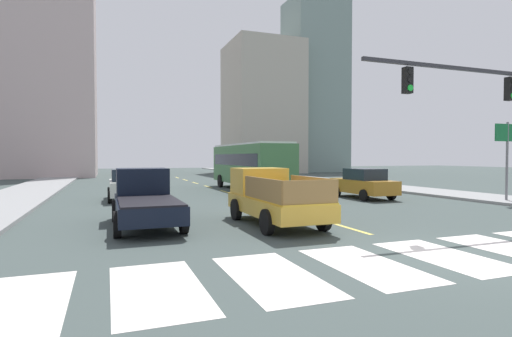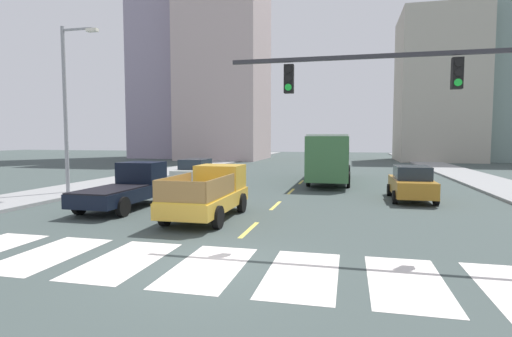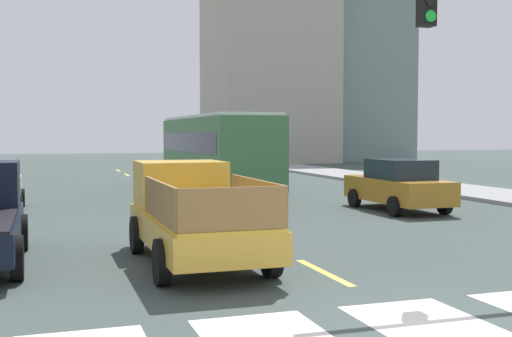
{
  "view_description": "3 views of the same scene",
  "coord_description": "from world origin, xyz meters",
  "px_view_note": "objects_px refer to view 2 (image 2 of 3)",
  "views": [
    {
      "loc": [
        -7.59,
        -7.35,
        2.39
      ],
      "look_at": [
        1.16,
        16.06,
        1.67
      ],
      "focal_mm": 28.0,
      "sensor_mm": 36.0,
      "label": 1
    },
    {
      "loc": [
        3.26,
        -8.96,
        3.1
      ],
      "look_at": [
        -1.59,
        11.84,
        1.47
      ],
      "focal_mm": 28.13,
      "sensor_mm": 36.0,
      "label": 2
    },
    {
      "loc": [
        -4.89,
        -6.9,
        2.57
      ],
      "look_at": [
        1.67,
        13.14,
        1.43
      ],
      "focal_mm": 45.48,
      "sensor_mm": 36.0,
      "label": 3
    }
  ],
  "objects_px": {
    "pickup_stakebed": "(210,193)",
    "streetlight_left": "(68,103)",
    "city_bus": "(331,154)",
    "pickup_dark": "(128,187)",
    "sedan_near_right": "(196,172)",
    "traffic_signal_gantry": "(510,93)",
    "sedan_mid": "(411,183)"
  },
  "relations": [
    {
      "from": "streetlight_left",
      "to": "sedan_near_right",
      "type": "bearing_deg",
      "value": 50.21
    },
    {
      "from": "pickup_stakebed",
      "to": "sedan_mid",
      "type": "xyz_separation_m",
      "value": [
        8.34,
        6.14,
        -0.08
      ]
    },
    {
      "from": "city_bus",
      "to": "traffic_signal_gantry",
      "type": "xyz_separation_m",
      "value": [
        5.38,
        -16.61,
        2.34
      ]
    },
    {
      "from": "sedan_near_right",
      "to": "streetlight_left",
      "type": "height_order",
      "value": "streetlight_left"
    },
    {
      "from": "pickup_stakebed",
      "to": "sedan_mid",
      "type": "height_order",
      "value": "pickup_stakebed"
    },
    {
      "from": "traffic_signal_gantry",
      "to": "city_bus",
      "type": "bearing_deg",
      "value": 107.96
    },
    {
      "from": "pickup_stakebed",
      "to": "sedan_near_right",
      "type": "height_order",
      "value": "pickup_stakebed"
    },
    {
      "from": "city_bus",
      "to": "streetlight_left",
      "type": "relative_size",
      "value": 1.2
    },
    {
      "from": "sedan_near_right",
      "to": "traffic_signal_gantry",
      "type": "bearing_deg",
      "value": -42.6
    },
    {
      "from": "traffic_signal_gantry",
      "to": "pickup_dark",
      "type": "bearing_deg",
      "value": 163.43
    },
    {
      "from": "pickup_dark",
      "to": "city_bus",
      "type": "relative_size",
      "value": 0.48
    },
    {
      "from": "streetlight_left",
      "to": "traffic_signal_gantry",
      "type": "bearing_deg",
      "value": -19.96
    },
    {
      "from": "city_bus",
      "to": "sedan_near_right",
      "type": "height_order",
      "value": "city_bus"
    },
    {
      "from": "traffic_signal_gantry",
      "to": "streetlight_left",
      "type": "distance_m",
      "value": 20.11
    },
    {
      "from": "city_bus",
      "to": "sedan_mid",
      "type": "bearing_deg",
      "value": -61.94
    },
    {
      "from": "pickup_stakebed",
      "to": "streetlight_left",
      "type": "bearing_deg",
      "value": 155.6
    },
    {
      "from": "pickup_stakebed",
      "to": "sedan_mid",
      "type": "distance_m",
      "value": 10.36
    },
    {
      "from": "sedan_near_right",
      "to": "sedan_mid",
      "type": "relative_size",
      "value": 1.0
    },
    {
      "from": "pickup_stakebed",
      "to": "streetlight_left",
      "type": "relative_size",
      "value": 0.58
    },
    {
      "from": "pickup_stakebed",
      "to": "sedan_near_right",
      "type": "relative_size",
      "value": 1.18
    },
    {
      "from": "pickup_stakebed",
      "to": "streetlight_left",
      "type": "xyz_separation_m",
      "value": [
        -9.47,
        3.97,
        4.03
      ]
    },
    {
      "from": "pickup_stakebed",
      "to": "pickup_dark",
      "type": "bearing_deg",
      "value": 162.83
    },
    {
      "from": "pickup_stakebed",
      "to": "traffic_signal_gantry",
      "type": "distance_m",
      "value": 10.41
    },
    {
      "from": "pickup_dark",
      "to": "streetlight_left",
      "type": "distance_m",
      "value": 7.13
    },
    {
      "from": "pickup_stakebed",
      "to": "sedan_near_right",
      "type": "distance_m",
      "value": 10.89
    },
    {
      "from": "city_bus",
      "to": "sedan_near_right",
      "type": "distance_m",
      "value": 9.44
    },
    {
      "from": "pickup_dark",
      "to": "sedan_mid",
      "type": "xyz_separation_m",
      "value": [
        12.64,
        4.95,
        -0.06
      ]
    },
    {
      "from": "city_bus",
      "to": "traffic_signal_gantry",
      "type": "bearing_deg",
      "value": -73.55
    },
    {
      "from": "traffic_signal_gantry",
      "to": "pickup_stakebed",
      "type": "bearing_deg",
      "value": 162.96
    },
    {
      "from": "sedan_near_right",
      "to": "traffic_signal_gantry",
      "type": "distance_m",
      "value": 19.24
    },
    {
      "from": "city_bus",
      "to": "pickup_dark",
      "type": "bearing_deg",
      "value": -125.18
    },
    {
      "from": "city_bus",
      "to": "sedan_mid",
      "type": "distance_m",
      "value": 8.78
    }
  ]
}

